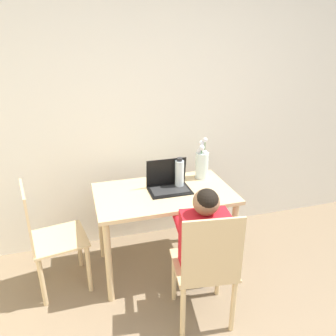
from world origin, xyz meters
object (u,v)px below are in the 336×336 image
Objects in this scene: chair_spare at (49,238)px; laptop at (168,183)px; person_seated at (202,236)px; water_bottle at (179,173)px; flower_vase at (202,163)px; chair_occupied at (206,268)px.

laptop reaches higher than chair_spare.
water_bottle is at bearing -85.63° from person_seated.
person_seated reaches higher than water_bottle.
flower_vase is 1.43× the size of water_bottle.
flower_vase is at bearing -91.55° from chair_spare.
person_seated is (0.02, 0.12, 0.16)m from chair_occupied.
chair_spare is 1.01m from laptop.
chair_occupied is 0.78m from laptop.
chair_spare is 0.89× the size of person_seated.
water_bottle is (0.03, 0.61, 0.21)m from person_seated.
person_seated is (1.02, -0.54, 0.16)m from chair_spare.
chair_occupied is 1.00× the size of chair_spare.
water_bottle reaches higher than chair_occupied.
chair_spare is at bearing -176.46° from laptop.
laptop is 0.12m from water_bottle.
chair_spare is 3.54× the size of water_bottle.
laptop is (-0.06, 0.59, 0.14)m from person_seated.
flower_vase is at bearing -101.55° from chair_occupied.
person_seated is 0.64m from water_bottle.
laptop is at bearing -158.07° from flower_vase.
flower_vase is (0.35, 0.14, 0.08)m from laptop.
chair_spare is 2.68× the size of laptop.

